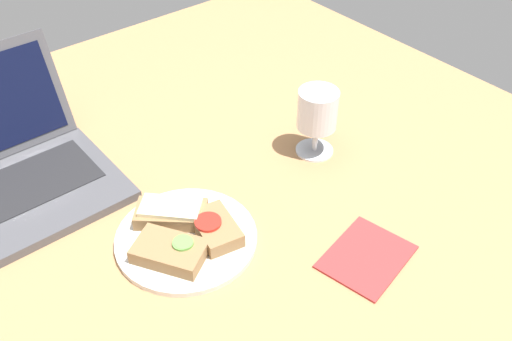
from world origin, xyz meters
TOP-DOWN VIEW (x-y plane):
  - wooden_table at (0.00, 0.00)cm, footprint 140.00×140.00cm
  - plate at (-11.48, -4.72)cm, footprint 23.30×23.30cm
  - sandwich_with_cheese at (-11.16, 0.16)cm, footprint 12.77×12.35cm
  - sandwich_with_cucumber at (-15.75, -6.95)cm, footprint 11.61×12.99cm
  - sandwich_with_tomato at (-7.47, -7.40)cm, footprint 7.80×10.54cm
  - wine_glass at (21.33, -0.82)cm, footprint 7.59×7.59cm
  - laptop at (-27.07, 25.75)cm, footprint 30.40×31.29cm
  - napkin at (8.63, -26.06)cm, footprint 16.16×13.84cm

SIDE VIEW (x-z plane):
  - wooden_table at x=0.00cm, z-range 0.00..3.00cm
  - napkin at x=8.63cm, z-range 3.00..3.40cm
  - plate at x=-11.48cm, z-range 3.00..4.01cm
  - sandwich_with_cucumber at x=-15.75cm, z-range 3.86..6.85cm
  - sandwich_with_tomato at x=-7.47cm, z-range 3.84..6.90cm
  - sandwich_with_cheese at x=-11.16cm, z-range 3.92..7.11cm
  - laptop at x=-27.07cm, z-range -3.65..17.66cm
  - wine_glass at x=21.33cm, z-range 5.37..19.00cm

